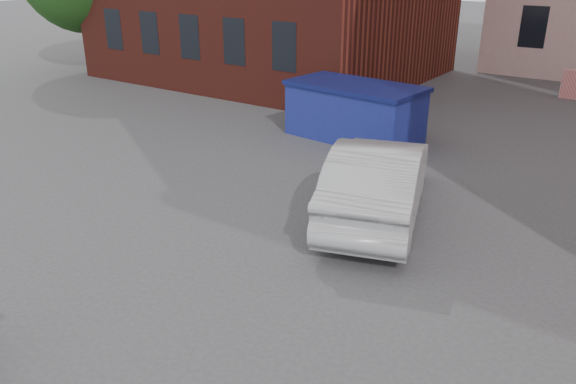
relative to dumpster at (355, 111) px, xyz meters
The scene contains 3 objects.
ground 6.91m from the dumpster, 75.33° to the right, with size 120.00×120.00×0.00m, color #38383A.
dumpster is the anchor object (origin of this frame).
silver_car 4.94m from the dumpster, 56.30° to the right, with size 1.56×4.46×1.47m, color #A5A7AC.
Camera 1 is at (5.17, -6.37, 4.53)m, focal length 35.00 mm.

